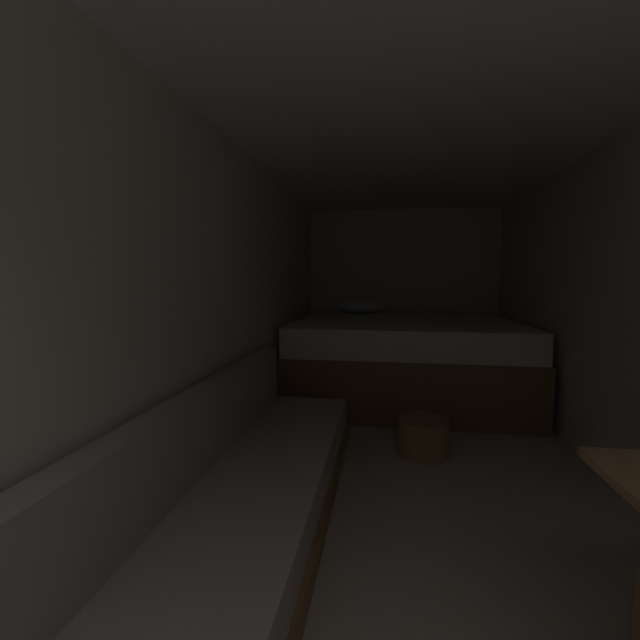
% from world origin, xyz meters
% --- Properties ---
extents(ground_plane, '(7.28, 7.28, 0.00)m').
position_xyz_m(ground_plane, '(0.00, 2.14, 0.00)').
color(ground_plane, '#B2A893').
extents(wall_back, '(2.39, 0.05, 2.04)m').
position_xyz_m(wall_back, '(0.00, 4.80, 1.02)').
color(wall_back, beige).
rests_on(wall_back, ground).
extents(wall_left, '(0.05, 5.28, 2.04)m').
position_xyz_m(wall_left, '(-1.17, 2.14, 1.02)').
color(wall_left, beige).
rests_on(wall_left, ground).
extents(wall_right, '(0.05, 5.28, 2.04)m').
position_xyz_m(wall_right, '(1.17, 2.14, 1.02)').
color(wall_right, beige).
rests_on(wall_right, ground).
extents(ceiling_slab, '(2.39, 5.28, 0.05)m').
position_xyz_m(ceiling_slab, '(0.00, 2.14, 2.07)').
color(ceiling_slab, white).
rests_on(ceiling_slab, wall_left).
extents(bed, '(2.17, 1.85, 0.96)m').
position_xyz_m(bed, '(-0.00, 3.81, 0.40)').
color(bed, brown).
rests_on(bed, ground).
extents(sofa_left, '(0.67, 2.58, 0.68)m').
position_xyz_m(sofa_left, '(-0.84, 1.32, 0.21)').
color(sofa_left, olive).
rests_on(sofa_left, ground).
extents(wicker_basket, '(0.35, 0.35, 0.25)m').
position_xyz_m(wicker_basket, '(0.08, 2.42, 0.12)').
color(wicker_basket, olive).
rests_on(wicker_basket, ground).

